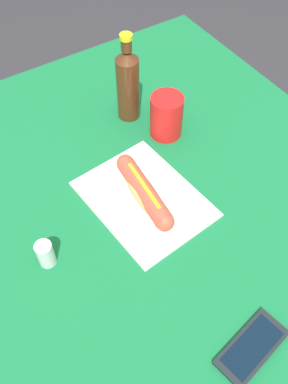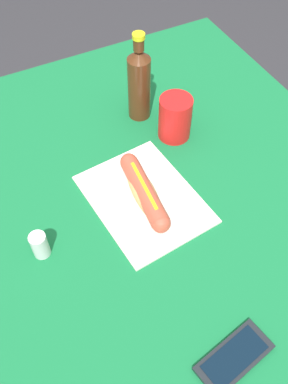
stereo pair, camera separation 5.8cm
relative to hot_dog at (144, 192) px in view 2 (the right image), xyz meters
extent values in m
plane|color=#2D2D33|center=(0.01, 0.06, -0.80)|extent=(6.00, 6.00, 0.00)
cylinder|color=brown|center=(-0.50, 0.45, -0.43)|extent=(0.07, 0.07, 0.73)
cube|color=brown|center=(0.01, 0.06, -0.05)|extent=(1.18, 0.94, 0.03)
cube|color=#146B38|center=(0.01, 0.06, -0.03)|extent=(1.24, 1.00, 0.00)
cube|color=silver|center=(0.00, 0.00, -0.03)|extent=(0.32, 0.26, 0.01)
ellipsoid|color=tan|center=(0.00, 0.00, 0.00)|extent=(0.19, 0.07, 0.04)
cylinder|color=#BC4C38|center=(0.00, 0.00, 0.00)|extent=(0.19, 0.06, 0.04)
sphere|color=#BC4C38|center=(0.10, -0.01, 0.00)|extent=(0.04, 0.04, 0.04)
sphere|color=#BC4C38|center=(-0.10, 0.01, 0.00)|extent=(0.04, 0.04, 0.04)
cube|color=yellow|center=(0.00, 0.00, 0.02)|extent=(0.15, 0.02, 0.00)
cube|color=black|center=(0.40, -0.02, -0.03)|extent=(0.09, 0.16, 0.01)
cube|color=black|center=(0.40, -0.02, -0.02)|extent=(0.08, 0.13, 0.00)
cylinder|color=#4C2814|center=(-0.27, 0.12, 0.06)|extent=(0.06, 0.06, 0.18)
cone|color=#4C2814|center=(-0.27, 0.12, 0.16)|extent=(0.06, 0.06, 0.03)
cylinder|color=#4C2814|center=(-0.27, 0.12, 0.19)|extent=(0.03, 0.03, 0.03)
cylinder|color=yellow|center=(-0.27, 0.12, 0.21)|extent=(0.03, 0.03, 0.01)
cylinder|color=red|center=(-0.16, 0.17, 0.03)|extent=(0.08, 0.08, 0.12)
cylinder|color=silver|center=(0.03, -0.26, 0.00)|extent=(0.04, 0.04, 0.06)
camera|label=1|loc=(0.49, -0.31, 0.76)|focal=39.19mm
camera|label=2|loc=(0.52, -0.26, 0.76)|focal=39.19mm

